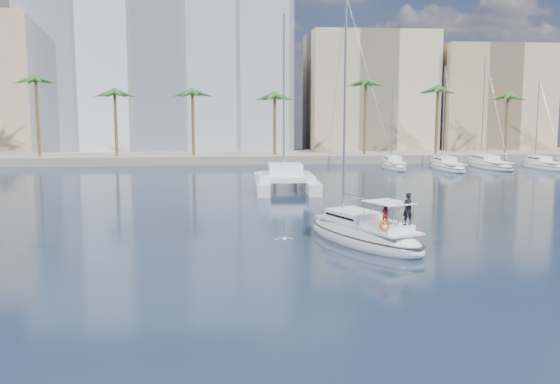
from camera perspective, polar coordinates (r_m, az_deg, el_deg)
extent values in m
plane|color=black|center=(33.72, -0.20, -6.04)|extent=(160.00, 160.00, 0.00)
cube|color=gray|center=(93.93, -3.87, 3.22)|extent=(120.00, 14.00, 1.20)
cube|color=white|center=(106.11, -10.78, 10.87)|extent=(42.00, 16.00, 28.00)
cube|color=#C9BB90|center=(105.65, 8.06, 8.77)|extent=(20.00, 14.00, 20.00)
cube|color=tan|center=(110.28, 18.54, 7.89)|extent=(18.00, 12.00, 18.00)
cylinder|color=brown|center=(89.68, -3.81, 5.98)|extent=(0.44, 0.44, 10.50)
sphere|color=#275820|center=(89.67, -3.84, 9.34)|extent=(3.60, 3.60, 3.60)
cylinder|color=brown|center=(97.05, 16.80, 5.81)|extent=(0.44, 0.44, 10.50)
sphere|color=#275820|center=(97.03, 16.92, 8.91)|extent=(3.60, 3.60, 3.60)
ellipsoid|color=silver|center=(37.76, 7.66, -4.12)|extent=(7.02, 10.75, 2.14)
ellipsoid|color=black|center=(37.70, 7.67, -3.67)|extent=(7.09, 10.85, 0.18)
cube|color=silver|center=(37.45, 7.86, -2.96)|extent=(5.15, 8.01, 0.12)
cube|color=white|center=(38.33, 6.81, -2.15)|extent=(3.34, 3.95, 0.60)
cube|color=black|center=(38.32, 6.81, -2.12)|extent=(3.20, 3.60, 0.14)
cylinder|color=#B7BABF|center=(38.73, 5.94, 7.55)|extent=(0.15, 0.15, 13.48)
cylinder|color=#B7BABF|center=(37.43, 7.63, -0.54)|extent=(1.72, 3.87, 0.11)
cube|color=white|center=(35.87, 9.75, -3.08)|extent=(2.80, 3.13, 0.36)
cube|color=silver|center=(35.56, 9.90, -0.94)|extent=(2.80, 3.13, 0.04)
torus|color=silver|center=(34.99, 10.78, -2.27)|extent=(0.90, 0.42, 0.96)
torus|color=red|center=(33.97, 9.55, -3.06)|extent=(0.66, 0.43, 0.64)
imported|color=black|center=(35.24, 11.58, -1.53)|extent=(0.78, 0.66, 1.82)
imported|color=maroon|center=(35.33, 9.59, -2.00)|extent=(0.71, 0.70, 1.16)
cube|color=silver|center=(61.44, -1.70, 0.77)|extent=(1.63, 11.79, 1.10)
cube|color=silver|center=(61.79, 2.64, 0.80)|extent=(1.63, 11.79, 1.10)
cube|color=white|center=(60.90, 0.52, 1.42)|extent=(5.51, 6.65, 0.50)
cube|color=white|center=(61.41, 0.48, 2.13)|extent=(3.36, 3.64, 1.00)
cube|color=black|center=(61.41, 0.48, 2.18)|extent=(3.36, 3.17, 0.18)
cylinder|color=#B7BABF|center=(62.88, 0.36, 8.96)|extent=(0.18, 0.18, 15.67)
ellipsoid|color=silver|center=(37.03, 0.38, -4.31)|extent=(0.22, 0.42, 0.20)
sphere|color=silver|center=(37.22, 0.34, -4.21)|extent=(0.11, 0.11, 0.11)
cube|color=gray|center=(36.99, -0.09, -4.27)|extent=(0.49, 0.18, 0.12)
cube|color=gray|center=(37.05, 0.84, -4.25)|extent=(0.49, 0.18, 0.12)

